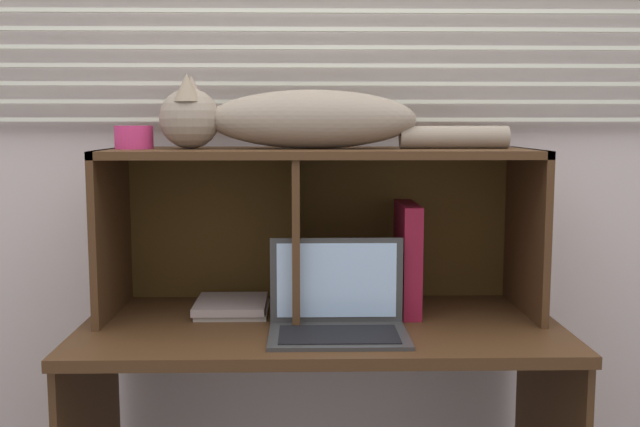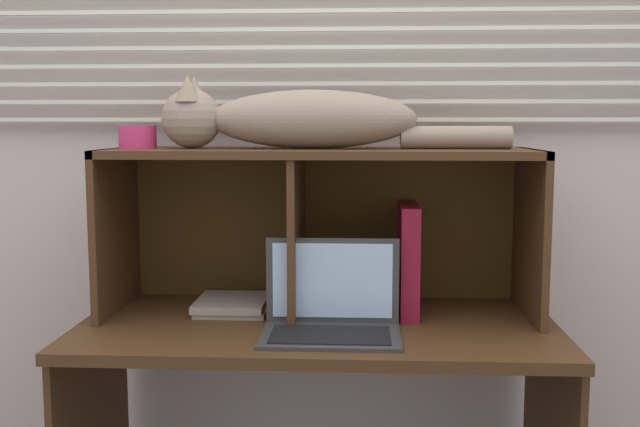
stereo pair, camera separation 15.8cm
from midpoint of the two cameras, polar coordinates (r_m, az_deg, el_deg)
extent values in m
cube|color=beige|center=(2.31, -2.10, 7.19)|extent=(4.40, 0.04, 2.50)
cube|color=silver|center=(2.26, -2.12, 7.18)|extent=(3.50, 0.02, 0.01)
cube|color=silver|center=(2.27, -2.13, 8.52)|extent=(3.50, 0.02, 0.01)
cube|color=silver|center=(2.27, -2.13, 9.86)|extent=(3.50, 0.02, 0.01)
cube|color=silver|center=(2.27, -2.14, 11.20)|extent=(3.50, 0.02, 0.01)
cube|color=silver|center=(2.28, -2.15, 12.54)|extent=(3.50, 0.02, 0.01)
cube|color=silver|center=(2.28, -2.15, 13.87)|extent=(3.50, 0.02, 0.01)
cube|color=silver|center=(2.29, -2.16, 15.19)|extent=(3.50, 0.02, 0.01)
cube|color=#462B17|center=(2.03, -2.19, -8.70)|extent=(1.28, 0.63, 0.03)
cube|color=#462B17|center=(2.07, -2.19, 4.65)|extent=(1.18, 0.39, 0.02)
cube|color=#462B17|center=(2.18, -17.64, -1.35)|extent=(0.02, 0.39, 0.46)
cube|color=#462B17|center=(2.16, 13.44, -1.28)|extent=(0.02, 0.39, 0.46)
cube|color=#462B17|center=(2.10, -3.96, -1.67)|extent=(0.02, 0.37, 0.44)
cube|color=#4A3312|center=(2.28, -2.09, -0.67)|extent=(1.18, 0.01, 0.46)
ellipsoid|color=gray|center=(2.07, -2.79, 7.19)|extent=(0.57, 0.18, 0.16)
sphere|color=gray|center=(2.11, -12.06, 7.09)|extent=(0.17, 0.17, 0.17)
cone|color=gray|center=(2.07, -12.33, 9.38)|extent=(0.07, 0.07, 0.07)
cone|color=gray|center=(2.15, -11.91, 9.30)|extent=(0.07, 0.07, 0.07)
cylinder|color=gray|center=(2.10, 8.05, 5.78)|extent=(0.30, 0.06, 0.06)
cube|color=#353535|center=(1.89, -1.02, -9.32)|extent=(0.35, 0.23, 0.01)
cube|color=#353535|center=(1.97, -1.04, -5.12)|extent=(0.35, 0.01, 0.22)
cube|color=#ADD1F9|center=(1.96, -1.04, -5.14)|extent=(0.31, 0.00, 0.20)
cube|color=black|center=(1.87, -1.02, -9.23)|extent=(0.30, 0.16, 0.00)
cube|color=maroon|center=(2.11, 4.56, -3.39)|extent=(0.05, 0.24, 0.31)
cube|color=gray|center=(2.16, -8.74, -7.27)|extent=(0.20, 0.22, 0.01)
cube|color=gray|center=(2.15, -8.91, -6.86)|extent=(0.20, 0.22, 0.02)
cylinder|color=#D13372|center=(2.14, -16.09, 5.61)|extent=(0.10, 0.10, 0.06)
camera|label=1|loc=(0.08, -92.17, -0.27)|focal=41.95mm
camera|label=2|loc=(0.08, 87.83, 0.27)|focal=41.95mm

